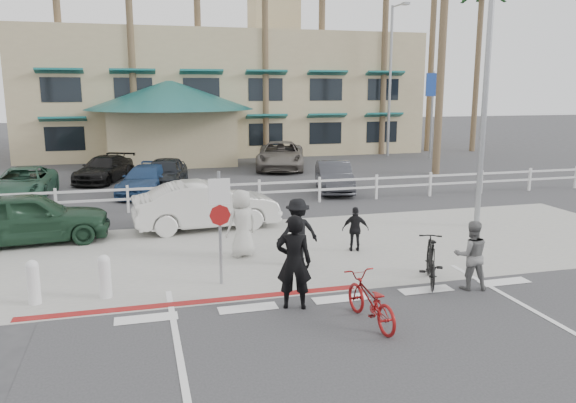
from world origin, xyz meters
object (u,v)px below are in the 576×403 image
object	(u,v)px
sign_post	(220,222)
car_red_compact	(29,218)
car_white_sedan	(207,205)
bike_black	(431,260)
bike_red	(370,300)

from	to	relation	value
sign_post	car_red_compact	bearing A→B (deg)	134.46
car_white_sedan	car_red_compact	world-z (taller)	car_red_compact
bike_black	car_white_sedan	world-z (taller)	car_white_sedan
bike_black	car_white_sedan	bearing A→B (deg)	-32.02
car_white_sedan	bike_red	bearing A→B (deg)	-170.41
sign_post	bike_black	distance (m)	4.86
sign_post	bike_red	size ratio (longest dim) A/B	1.62
bike_red	sign_post	bearing A→B (deg)	-56.35
bike_black	car_white_sedan	distance (m)	7.76
car_white_sedan	car_red_compact	xyz separation A→B (m)	(-5.12, -0.40, 0.00)
bike_black	sign_post	bearing A→B (deg)	10.00
bike_red	car_white_sedan	bearing A→B (deg)	-81.43
car_white_sedan	sign_post	bearing A→B (deg)	171.96
sign_post	car_red_compact	distance (m)	6.87
bike_red	car_red_compact	distance (m)	10.60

